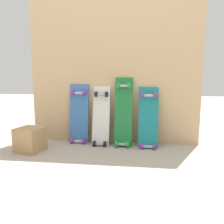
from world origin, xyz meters
The scene contains 7 objects.
ground_plane centered at (0.00, 0.00, 0.00)m, with size 12.00×12.00×0.00m, color #A89E8E.
plywood_wall_panel centered at (0.00, 0.07, 0.79)m, with size 1.77×0.04×1.59m, color tan.
skateboard_blue centered at (-0.36, -0.01, 0.27)m, with size 0.20×0.15×0.68m.
skateboard_white centered at (-0.12, -0.04, 0.27)m, with size 0.18×0.21×0.67m.
skateboard_green centered at (0.11, -0.05, 0.31)m, with size 0.18×0.23×0.75m.
skateboard_teal centered at (0.36, -0.06, 0.26)m, with size 0.20×0.24×0.66m.
wooden_crate centered at (-0.74, -0.36, 0.11)m, with size 0.22×0.22×0.22m, color tan.
Camera 1 is at (0.30, -2.34, 0.71)m, focal length 36.92 mm.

